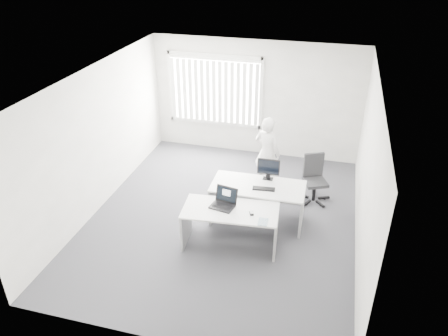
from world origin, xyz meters
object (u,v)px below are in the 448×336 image
(person, at_px, (267,153))
(desk_near, at_px, (230,220))
(desk_far, at_px, (258,196))
(monitor, at_px, (268,169))
(office_chair, at_px, (314,186))
(laptop, at_px, (222,200))

(person, bearing_deg, desk_near, 103.36)
(desk_near, bearing_deg, desk_far, 64.21)
(desk_far, relative_size, monitor, 4.13)
(office_chair, relative_size, person, 0.62)
(laptop, height_order, monitor, monitor)
(desk_far, relative_size, person, 1.08)
(desk_far, bearing_deg, person, 91.77)
(desk_far, distance_m, laptop, 0.99)
(person, bearing_deg, office_chair, -175.27)
(desk_far, height_order, laptop, laptop)
(desk_far, distance_m, person, 1.36)
(desk_far, xyz_separation_m, office_chair, (0.98, 1.05, -0.26))
(laptop, bearing_deg, desk_far, 70.98)
(desk_near, distance_m, person, 2.21)
(laptop, bearing_deg, desk_near, -0.85)
(desk_near, height_order, laptop, laptop)
(desk_far, xyz_separation_m, person, (-0.07, 1.34, 0.24))
(desk_near, relative_size, laptop, 4.23)
(desk_far, bearing_deg, laptop, -121.52)
(office_chair, distance_m, monitor, 1.33)
(desk_near, distance_m, laptop, 0.40)
(desk_near, bearing_deg, laptop, 162.59)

